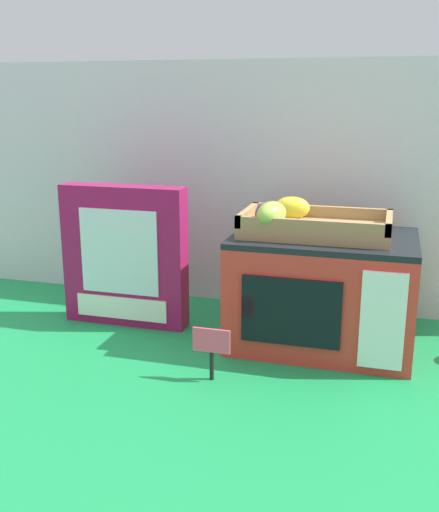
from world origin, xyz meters
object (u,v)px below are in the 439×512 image
food_groups_crate (306,224)px  price_sign (211,346)px  toy_microwave (322,291)px  cookie_set_box (125,256)px

food_groups_crate → price_sign: food_groups_crate is taller
food_groups_crate → price_sign: 0.32m
toy_microwave → price_sign: (-0.17, -0.22, -0.05)m
food_groups_crate → cookie_set_box: cookie_set_box is taller
food_groups_crate → cookie_set_box: 0.41m
cookie_set_box → price_sign: (0.27, -0.22, -0.09)m
toy_microwave → food_groups_crate: size_ratio=1.24×
toy_microwave → food_groups_crate: food_groups_crate is taller
food_groups_crate → price_sign: bearing=-121.7°
toy_microwave → cookie_set_box: (-0.44, -0.00, 0.04)m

